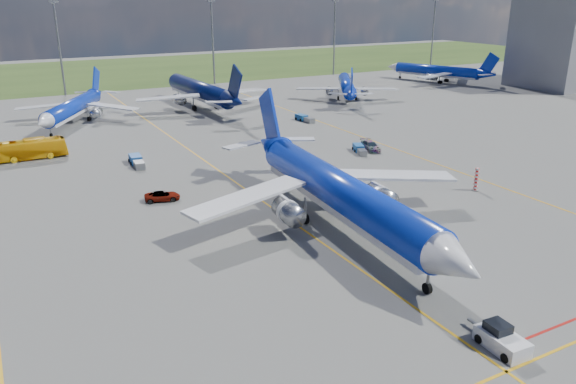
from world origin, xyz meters
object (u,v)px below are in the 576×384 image
baggage_tug_c (137,161)px  bg_jet_n (201,107)px  bg_jet_ene (436,82)px  baggage_tug_w (360,149)px  bg_jet_nnw (75,123)px  apron_bus (28,149)px  service_car_b (162,196)px  baggage_tug_e (304,118)px  bg_jet_ne (346,98)px  pushback_tug (501,339)px  service_car_c (371,146)px  warning_post (476,179)px  main_airliner (339,229)px

baggage_tug_c → bg_jet_n: bearing=61.9°
bg_jet_ene → baggage_tug_w: (-63.68, -52.09, 0.51)m
bg_jet_nnw → apron_bus: bearing=-84.8°
apron_bus → service_car_b: apron_bus is taller
baggage_tug_e → service_car_b: bearing=-146.3°
bg_jet_nnw → baggage_tug_e: bearing=3.0°
bg_jet_ne → pushback_tug: size_ratio=6.31×
service_car_c → baggage_tug_c: service_car_c is taller
bg_jet_n → baggage_tug_c: bearing=55.7°
bg_jet_n → warning_post: bearing=97.4°
main_airliner → baggage_tug_w: 31.55m
pushback_tug → service_car_c: bearing=66.7°
apron_bus → service_car_c: 53.55m
baggage_tug_w → baggage_tug_e: 25.00m
apron_bus → baggage_tug_e: 51.14m
bg_jet_ne → service_car_b: 77.56m
main_airliner → pushback_tug: (-1.85, -23.71, 0.73)m
service_car_c → warning_post: bearing=-75.9°
baggage_tug_c → baggage_tug_e: size_ratio=1.09×
warning_post → bg_jet_nnw: size_ratio=0.09×
baggage_tug_w → service_car_b: bearing=-147.5°
main_airliner → service_car_c: 33.32m
bg_jet_nnw → main_airliner: main_airliner is taller
pushback_tug → apron_bus: 73.59m
service_car_c → main_airliner: bearing=-118.2°
pushback_tug → baggage_tug_w: pushback_tug is taller
baggage_tug_c → baggage_tug_w: bearing=-12.8°
baggage_tug_w → bg_jet_n: bearing=122.4°
bg_jet_ne → service_car_b: (-60.25, -48.85, 0.60)m
service_car_b → warning_post: bearing=-99.5°
bg_jet_nnw → bg_jet_ene: bg_jet_ene is taller
main_airliner → apron_bus: (-27.06, 45.42, 1.57)m
pushback_tug → baggage_tug_w: bearing=68.9°
bg_jet_ene → pushback_tug: bearing=27.4°
main_airliner → bg_jet_ene: bearing=46.9°
main_airliner → service_car_b: bearing=133.4°
warning_post → bg_jet_nnw: (-39.21, 66.71, -1.50)m
pushback_tug → baggage_tug_w: size_ratio=1.09×
baggage_tug_w → baggage_tug_c: (-33.20, 10.06, 0.08)m
bg_jet_n → bg_jet_nnw: bearing=5.3°
baggage_tug_w → bg_jet_ene: bearing=60.7°
pushback_tug → service_car_b: pushback_tug is taller
main_airliner → baggage_tug_w: (19.97, 24.43, 0.51)m
service_car_b → baggage_tug_c: 16.82m
warning_post → baggage_tug_w: size_ratio=0.60×
bg_jet_n → baggage_tug_c: bg_jet_n is taller
main_airliner → pushback_tug: bearing=-90.0°
pushback_tug → apron_bus: bearing=113.3°
warning_post → service_car_b: warning_post is taller
bg_jet_ene → main_airliner: bearing=20.3°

